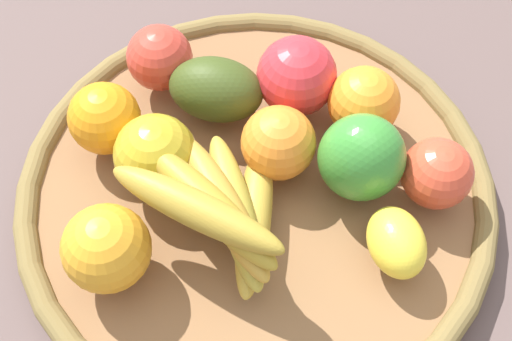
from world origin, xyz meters
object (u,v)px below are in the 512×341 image
Objects in this scene: orange_1 at (277,142)px; orange_0 at (104,118)px; apple_2 at (160,58)px; apple_0 at (156,155)px; orange_2 at (364,102)px; apple_3 at (437,173)px; avocado at (216,90)px; bell_pepper at (361,158)px; banana_bunch at (224,209)px; apple_1 at (297,76)px; orange_3 at (106,248)px; lemon_0 at (396,242)px.

orange_1 is 1.01× the size of orange_0.
apple_2 is 0.95× the size of orange_1.
orange_2 is (-0.18, 0.09, -0.00)m from apple_0.
avocado is (0.07, -0.21, -0.00)m from apple_3.
orange_2 and orange_0 have the same top height.
banana_bunch is at bearing -145.40° from bell_pepper.
bell_pepper reaches higher than banana_bunch.
orange_0 is (0.17, -0.26, 0.00)m from apple_3.
apple_0 is at bearing 12.19° from avocado.
orange_1 is 0.78× the size of bell_pepper.
orange_2 is 1.07× the size of apple_3.
orange_1 is at bearing 29.81° from apple_1.
apple_2 is at bearing -114.07° from banana_bunch.
avocado is at bearing -37.80° from apple_1.
banana_bunch reaches higher than orange_2.
orange_1 is at bearing 143.28° from apple_0.
orange_3 is at bearing -146.86° from bell_pepper.
apple_3 is 0.07m from bell_pepper.
apple_3 is 0.86× the size of orange_3.
orange_2 is at bearing 118.58° from apple_2.
apple_3 is at bearing 147.29° from banana_bunch.
apple_0 reaches higher than lemon_0.
orange_3 is at bearing 37.36° from apple_2.
apple_1 is at bearing -150.19° from orange_1.
apple_3 is (-0.16, 0.10, -0.01)m from banana_bunch.
orange_1 is (-0.09, 0.07, -0.00)m from apple_0.
orange_2 is at bearing -98.59° from apple_3.
banana_bunch is 2.51× the size of apple_3.
orange_0 is at bearing -54.94° from orange_1.
apple_2 is 0.97× the size of orange_0.
orange_0 is (0.01, -0.15, -0.01)m from banana_bunch.
bell_pepper is 1.31× the size of orange_0.
lemon_0 is 0.14m from orange_1.
orange_0 is (0.16, -0.09, -0.00)m from apple_1.
apple_2 reaches higher than lemon_0.
orange_0 is (0.01, -0.07, -0.00)m from apple_0.
lemon_0 is 0.88× the size of orange_3.
apple_1 is 1.13× the size of orange_2.
bell_pepper is at bearing 100.66° from apple_2.
banana_bunch is 0.14m from avocado.
lemon_0 is at bearing 109.27° from orange_0.
bell_pepper is (0.04, -0.05, 0.01)m from apple_3.
avocado is (0.06, -0.05, -0.01)m from apple_1.
orange_2 is at bearing 127.46° from avocado.
orange_3 is at bearing 18.60° from avocado.
apple_3 reaches higher than lemon_0.
apple_0 reaches higher than orange_0.
banana_bunch is 0.19m from apple_3.
apple_2 is 0.71× the size of avocado.
lemon_0 is at bearing 90.57° from orange_1.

